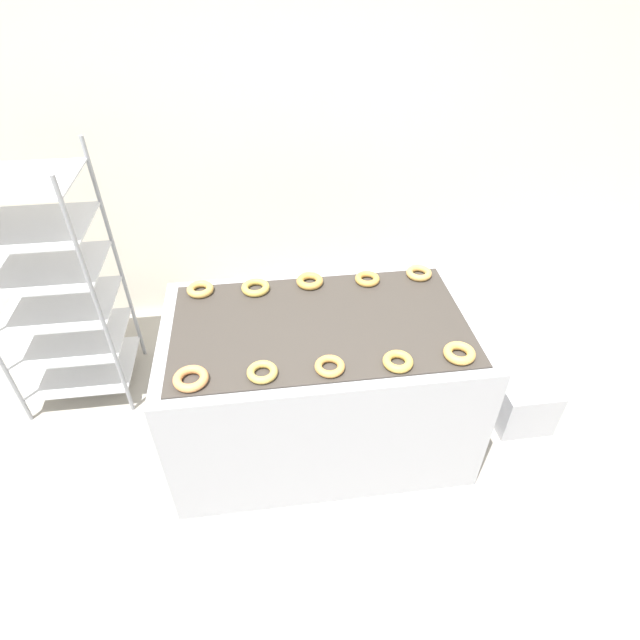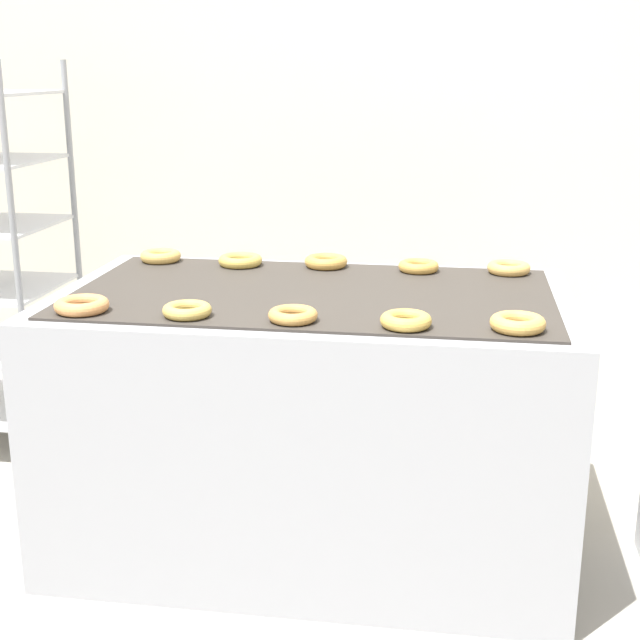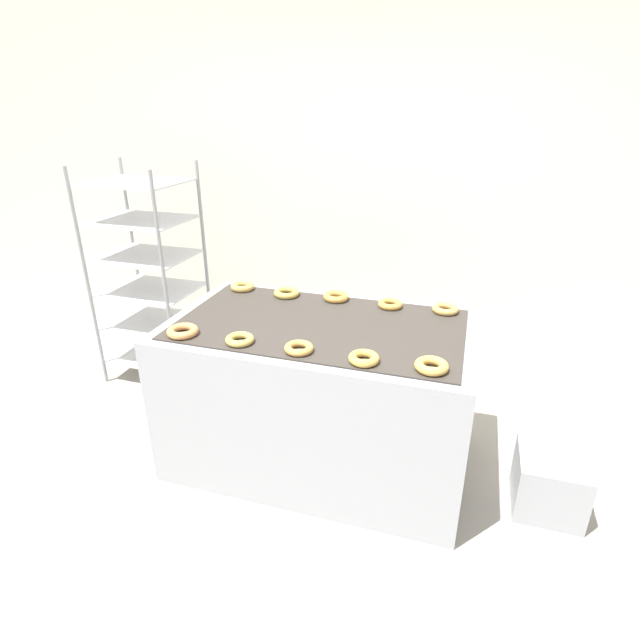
{
  "view_description": "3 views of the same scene",
  "coord_description": "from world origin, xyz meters",
  "px_view_note": "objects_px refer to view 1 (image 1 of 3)",
  "views": [
    {
      "loc": [
        -0.26,
        -1.21,
        2.42
      ],
      "look_at": [
        0.0,
        0.72,
        0.87
      ],
      "focal_mm": 28.0,
      "sensor_mm": 36.0,
      "label": 1
    },
    {
      "loc": [
        0.44,
        -1.92,
        1.53
      ],
      "look_at": [
        0.0,
        0.87,
        0.71
      ],
      "focal_mm": 50.0,
      "sensor_mm": 36.0,
      "label": 2
    },
    {
      "loc": [
        0.7,
        -1.55,
        1.91
      ],
      "look_at": [
        0.0,
        0.72,
        0.87
      ],
      "focal_mm": 28.0,
      "sensor_mm": 36.0,
      "label": 3
    }
  ],
  "objects_px": {
    "donut_near_center": "(330,366)",
    "donut_far_right": "(367,279)",
    "donut_far_left": "(256,288)",
    "donut_near_left": "(262,372)",
    "fryer_machine": "(320,383)",
    "donut_near_leftmost": "(191,379)",
    "donut_far_leftmost": "(200,289)",
    "donut_near_rightmost": "(459,353)",
    "donut_far_center": "(310,281)",
    "donut_far_rightmost": "(419,273)",
    "glaze_bin": "(521,400)",
    "donut_near_right": "(398,361)",
    "baking_rack_cart": "(53,287)"
  },
  "relations": [
    {
      "from": "donut_far_leftmost",
      "to": "donut_near_right",
      "type": "bearing_deg",
      "value": -37.12
    },
    {
      "from": "donut_near_rightmost",
      "to": "donut_far_left",
      "type": "bearing_deg",
      "value": 144.28
    },
    {
      "from": "donut_far_center",
      "to": "donut_far_rightmost",
      "type": "distance_m",
      "value": 0.62
    },
    {
      "from": "fryer_machine",
      "to": "donut_near_leftmost",
      "type": "bearing_deg",
      "value": -151.59
    },
    {
      "from": "donut_near_leftmost",
      "to": "donut_far_leftmost",
      "type": "distance_m",
      "value": 0.68
    },
    {
      "from": "donut_near_left",
      "to": "donut_near_right",
      "type": "distance_m",
      "value": 0.61
    },
    {
      "from": "donut_near_right",
      "to": "donut_far_rightmost",
      "type": "bearing_deg",
      "value": 66.47
    },
    {
      "from": "donut_near_rightmost",
      "to": "donut_far_leftmost",
      "type": "xyz_separation_m",
      "value": [
        -1.21,
        0.68,
        -0.0
      ]
    },
    {
      "from": "donut_far_right",
      "to": "donut_near_center",
      "type": "bearing_deg",
      "value": -114.9
    },
    {
      "from": "donut_far_leftmost",
      "to": "donut_far_right",
      "type": "height_order",
      "value": "donut_far_leftmost"
    },
    {
      "from": "glaze_bin",
      "to": "donut_near_rightmost",
      "type": "distance_m",
      "value": 0.99
    },
    {
      "from": "donut_far_leftmost",
      "to": "donut_near_leftmost",
      "type": "bearing_deg",
      "value": -90.29
    },
    {
      "from": "donut_far_left",
      "to": "donut_far_rightmost",
      "type": "bearing_deg",
      "value": 1.37
    },
    {
      "from": "donut_near_rightmost",
      "to": "donut_far_right",
      "type": "height_order",
      "value": "donut_near_rightmost"
    },
    {
      "from": "donut_near_right",
      "to": "donut_far_center",
      "type": "distance_m",
      "value": 0.77
    },
    {
      "from": "glaze_bin",
      "to": "donut_far_center",
      "type": "xyz_separation_m",
      "value": [
        -1.24,
        0.4,
        0.71
      ]
    },
    {
      "from": "donut_far_left",
      "to": "donut_far_center",
      "type": "bearing_deg",
      "value": 4.17
    },
    {
      "from": "glaze_bin",
      "to": "donut_near_leftmost",
      "type": "xyz_separation_m",
      "value": [
        -1.84,
        -0.28,
        0.71
      ]
    },
    {
      "from": "donut_near_right",
      "to": "donut_far_rightmost",
      "type": "xyz_separation_m",
      "value": [
        0.3,
        0.7,
        -0.0
      ]
    },
    {
      "from": "donut_near_center",
      "to": "donut_far_right",
      "type": "xyz_separation_m",
      "value": [
        0.31,
        0.67,
        0.0
      ]
    },
    {
      "from": "glaze_bin",
      "to": "donut_near_left",
      "type": "bearing_deg",
      "value": -169.5
    },
    {
      "from": "fryer_machine",
      "to": "donut_far_rightmost",
      "type": "xyz_separation_m",
      "value": [
        0.61,
        0.35,
        0.44
      ]
    },
    {
      "from": "donut_near_rightmost",
      "to": "glaze_bin",
      "type": "bearing_deg",
      "value": 24.37
    },
    {
      "from": "baking_rack_cart",
      "to": "donut_far_leftmost",
      "type": "xyz_separation_m",
      "value": [
        0.85,
        -0.25,
        0.08
      ]
    },
    {
      "from": "donut_near_left",
      "to": "donut_far_left",
      "type": "height_order",
      "value": "donut_far_left"
    },
    {
      "from": "donut_near_center",
      "to": "donut_near_leftmost",
      "type": "bearing_deg",
      "value": 179.91
    },
    {
      "from": "donut_near_center",
      "to": "donut_near_right",
      "type": "relative_size",
      "value": 0.98
    },
    {
      "from": "donut_near_rightmost",
      "to": "donut_far_leftmost",
      "type": "height_order",
      "value": "donut_near_rightmost"
    },
    {
      "from": "donut_near_leftmost",
      "to": "donut_far_leftmost",
      "type": "relative_size",
      "value": 1.08
    },
    {
      "from": "fryer_machine",
      "to": "donut_far_rightmost",
      "type": "relative_size",
      "value": 11.12
    },
    {
      "from": "baking_rack_cart",
      "to": "donut_far_left",
      "type": "relative_size",
      "value": 10.08
    },
    {
      "from": "fryer_machine",
      "to": "donut_far_right",
      "type": "bearing_deg",
      "value": 47.11
    },
    {
      "from": "baking_rack_cart",
      "to": "donut_near_left",
      "type": "relative_size",
      "value": 11.19
    },
    {
      "from": "donut_near_leftmost",
      "to": "donut_far_rightmost",
      "type": "bearing_deg",
      "value": 29.16
    },
    {
      "from": "glaze_bin",
      "to": "donut_far_leftmost",
      "type": "bearing_deg",
      "value": 167.74
    },
    {
      "from": "donut_near_center",
      "to": "donut_far_leftmost",
      "type": "bearing_deg",
      "value": 131.73
    },
    {
      "from": "donut_near_leftmost",
      "to": "donut_far_left",
      "type": "height_order",
      "value": "donut_near_leftmost"
    },
    {
      "from": "donut_far_rightmost",
      "to": "donut_near_rightmost",
      "type": "bearing_deg",
      "value": -90.72
    },
    {
      "from": "donut_near_center",
      "to": "donut_far_right",
      "type": "bearing_deg",
      "value": 65.1
    },
    {
      "from": "donut_near_left",
      "to": "donut_far_leftmost",
      "type": "xyz_separation_m",
      "value": [
        -0.31,
        0.68,
        0.0
      ]
    },
    {
      "from": "donut_far_center",
      "to": "donut_far_right",
      "type": "distance_m",
      "value": 0.32
    },
    {
      "from": "donut_near_left",
      "to": "donut_far_leftmost",
      "type": "distance_m",
      "value": 0.75
    },
    {
      "from": "donut_far_leftmost",
      "to": "donut_near_left",
      "type": "bearing_deg",
      "value": -65.75
    },
    {
      "from": "donut_far_left",
      "to": "donut_near_center",
      "type": "bearing_deg",
      "value": -64.76
    },
    {
      "from": "donut_near_center",
      "to": "donut_near_left",
      "type": "bearing_deg",
      "value": 179.55
    },
    {
      "from": "baking_rack_cart",
      "to": "donut_near_leftmost",
      "type": "relative_size",
      "value": 9.98
    },
    {
      "from": "glaze_bin",
      "to": "donut_far_rightmost",
      "type": "xyz_separation_m",
      "value": [
        -0.61,
        0.4,
        0.71
      ]
    },
    {
      "from": "baking_rack_cart",
      "to": "glaze_bin",
      "type": "xyz_separation_m",
      "value": [
        2.69,
        -0.65,
        -0.63
      ]
    },
    {
      "from": "donut_near_leftmost",
      "to": "donut_near_right",
      "type": "relative_size",
      "value": 1.11
    },
    {
      "from": "donut_near_rightmost",
      "to": "donut_far_right",
      "type": "xyz_separation_m",
      "value": [
        -0.29,
        0.66,
        -0.0
      ]
    }
  ]
}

